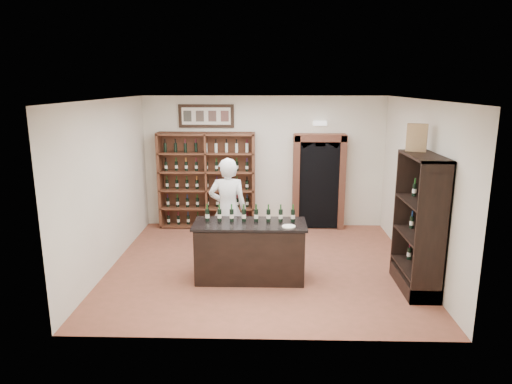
# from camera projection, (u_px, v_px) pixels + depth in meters

# --- Properties ---
(floor) EXTENTS (5.50, 5.50, 0.00)m
(floor) POSITION_uv_depth(u_px,v_px,m) (262.00, 265.00, 8.40)
(floor) COLOR brown
(floor) RESTS_ON ground
(ceiling) EXTENTS (5.50, 5.50, 0.00)m
(ceiling) POSITION_uv_depth(u_px,v_px,m) (263.00, 99.00, 7.70)
(ceiling) COLOR white
(ceiling) RESTS_ON wall_back
(wall_back) EXTENTS (5.50, 0.04, 3.00)m
(wall_back) POSITION_uv_depth(u_px,v_px,m) (264.00, 162.00, 10.48)
(wall_back) COLOR silver
(wall_back) RESTS_ON ground
(wall_left) EXTENTS (0.04, 5.00, 3.00)m
(wall_left) POSITION_uv_depth(u_px,v_px,m) (108.00, 185.00, 8.12)
(wall_left) COLOR silver
(wall_left) RESTS_ON ground
(wall_right) EXTENTS (0.04, 5.00, 3.00)m
(wall_right) POSITION_uv_depth(u_px,v_px,m) (419.00, 187.00, 7.98)
(wall_right) COLOR silver
(wall_right) RESTS_ON ground
(wine_shelf) EXTENTS (2.20, 0.38, 2.20)m
(wine_shelf) POSITION_uv_depth(u_px,v_px,m) (207.00, 180.00, 10.45)
(wine_shelf) COLOR #572F1D
(wine_shelf) RESTS_ON ground
(framed_picture) EXTENTS (1.25, 0.04, 0.52)m
(framed_picture) POSITION_uv_depth(u_px,v_px,m) (206.00, 116.00, 10.24)
(framed_picture) COLOR black
(framed_picture) RESTS_ON wall_back
(arched_doorway) EXTENTS (1.17, 0.35, 2.17)m
(arched_doorway) POSITION_uv_depth(u_px,v_px,m) (319.00, 179.00, 10.36)
(arched_doorway) COLOR black
(arched_doorway) RESTS_ON ground
(emergency_light) EXTENTS (0.30, 0.10, 0.10)m
(emergency_light) POSITION_uv_depth(u_px,v_px,m) (320.00, 123.00, 10.16)
(emergency_light) COLOR white
(emergency_light) RESTS_ON wall_back
(tasting_counter) EXTENTS (1.88, 0.78, 1.00)m
(tasting_counter) POSITION_uv_depth(u_px,v_px,m) (250.00, 252.00, 7.70)
(tasting_counter) COLOR black
(tasting_counter) RESTS_ON ground
(counter_bottle_0) EXTENTS (0.07, 0.07, 0.30)m
(counter_bottle_0) POSITION_uv_depth(u_px,v_px,m) (207.00, 215.00, 7.66)
(counter_bottle_0) COLOR black
(counter_bottle_0) RESTS_ON tasting_counter
(counter_bottle_1) EXTENTS (0.07, 0.07, 0.30)m
(counter_bottle_1) POSITION_uv_depth(u_px,v_px,m) (219.00, 215.00, 7.66)
(counter_bottle_1) COLOR black
(counter_bottle_1) RESTS_ON tasting_counter
(counter_bottle_2) EXTENTS (0.07, 0.07, 0.30)m
(counter_bottle_2) POSITION_uv_depth(u_px,v_px,m) (232.00, 215.00, 7.65)
(counter_bottle_2) COLOR black
(counter_bottle_2) RESTS_ON tasting_counter
(counter_bottle_3) EXTENTS (0.07, 0.07, 0.30)m
(counter_bottle_3) POSITION_uv_depth(u_px,v_px,m) (244.00, 215.00, 7.65)
(counter_bottle_3) COLOR black
(counter_bottle_3) RESTS_ON tasting_counter
(counter_bottle_4) EXTENTS (0.07, 0.07, 0.30)m
(counter_bottle_4) POSITION_uv_depth(u_px,v_px,m) (256.00, 215.00, 7.64)
(counter_bottle_4) COLOR black
(counter_bottle_4) RESTS_ON tasting_counter
(counter_bottle_5) EXTENTS (0.07, 0.07, 0.30)m
(counter_bottle_5) POSITION_uv_depth(u_px,v_px,m) (268.00, 215.00, 7.64)
(counter_bottle_5) COLOR black
(counter_bottle_5) RESTS_ON tasting_counter
(counter_bottle_6) EXTENTS (0.07, 0.07, 0.30)m
(counter_bottle_6) POSITION_uv_depth(u_px,v_px,m) (281.00, 215.00, 7.63)
(counter_bottle_6) COLOR black
(counter_bottle_6) RESTS_ON tasting_counter
(counter_bottle_7) EXTENTS (0.07, 0.07, 0.30)m
(counter_bottle_7) POSITION_uv_depth(u_px,v_px,m) (293.00, 216.00, 7.63)
(counter_bottle_7) COLOR black
(counter_bottle_7) RESTS_ON tasting_counter
(side_cabinet) EXTENTS (0.48, 1.20, 2.20)m
(side_cabinet) POSITION_uv_depth(u_px,v_px,m) (419.00, 245.00, 7.28)
(side_cabinet) COLOR black
(side_cabinet) RESTS_ON ground
(shopkeeper) EXTENTS (0.72, 0.48, 1.95)m
(shopkeeper) POSITION_uv_depth(u_px,v_px,m) (228.00, 209.00, 8.50)
(shopkeeper) COLOR silver
(shopkeeper) RESTS_ON ground
(plate) EXTENTS (0.22, 0.22, 0.02)m
(plate) POSITION_uv_depth(u_px,v_px,m) (289.00, 227.00, 7.36)
(plate) COLOR silver
(plate) RESTS_ON tasting_counter
(wine_crate) EXTENTS (0.34, 0.24, 0.44)m
(wine_crate) POSITION_uv_depth(u_px,v_px,m) (417.00, 138.00, 7.26)
(wine_crate) COLOR tan
(wine_crate) RESTS_ON side_cabinet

